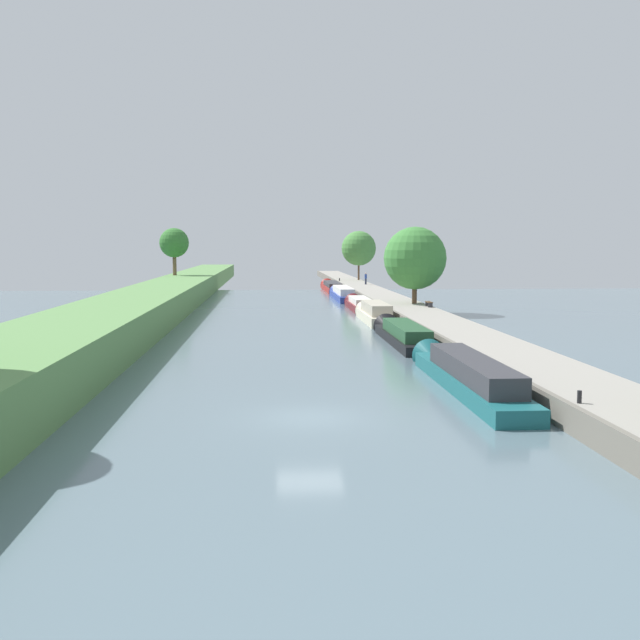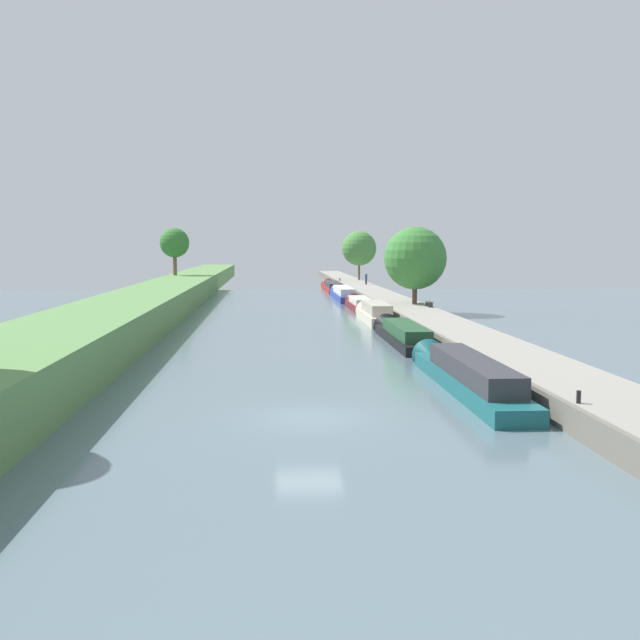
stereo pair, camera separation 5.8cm
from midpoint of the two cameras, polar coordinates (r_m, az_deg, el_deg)
The scene contains 16 objects.
ground_plane at distance 27.91m, azimuth -0.80°, elevation -7.61°, with size 160.00×160.00×0.00m, color slate.
right_towpath at distance 30.47m, azimuth 20.66°, elevation -5.89°, with size 4.21×260.00×0.98m.
stone_quay at distance 29.62m, azimuth 16.72°, elevation -6.05°, with size 0.25×260.00×1.03m.
narrowboat_teal at distance 34.10m, azimuth 11.23°, elevation -4.14°, with size 1.97×15.40×2.17m.
narrowboat_black at distance 49.78m, azimuth 6.41°, elevation -1.07°, with size 2.11×13.72×2.06m.
narrowboat_cream at distance 62.83m, azimuth 4.26°, elevation 0.52°, with size 2.03×11.44×2.26m.
narrowboat_maroon at distance 74.99m, azimuth 3.05°, elevation 1.25°, with size 1.96×10.87×1.87m.
narrowboat_blue at distance 88.82m, azimuth 1.79°, elevation 2.05°, with size 2.02×15.61×2.12m.
narrowboat_red at distance 105.74m, azimuth 0.94°, elevation 2.60°, with size 2.16×17.02×2.06m.
tree_rightbank_midnear at distance 69.92m, azimuth 7.42°, elevation 4.78°, with size 5.92×5.92×7.24m.
tree_rightbank_midfar at distance 116.41m, azimuth 3.08°, elevation 5.58°, with size 5.45×5.45×7.73m.
tree_leftbank_upstream at distance 102.08m, azimuth -11.21°, elevation 5.88°, with size 4.00×4.00×6.42m.
person_walking at distance 103.44m, azimuth 3.62°, elevation 3.26°, with size 0.34×0.34×1.66m.
mooring_bollard_near at distance 27.30m, azimuth 19.50°, elevation -5.65°, with size 0.16×0.16×0.45m.
mooring_bollard_far at distance 113.26m, azimuth 1.57°, elevation 3.16°, with size 0.16×0.16×0.45m.
park_bench at distance 66.38m, azimuth 8.49°, elevation 1.32°, with size 0.44×1.50×0.47m.
Camera 2 is at (-1.43, -27.11, 6.49)m, focal length 41.21 mm.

